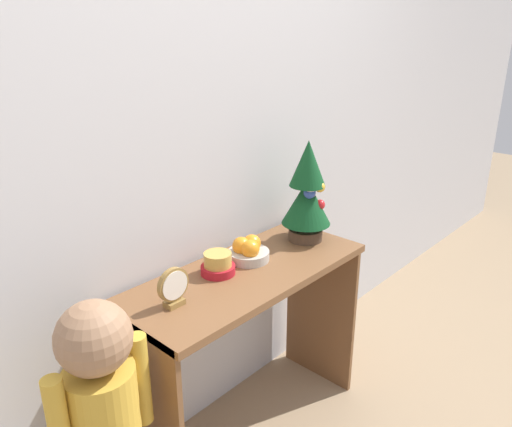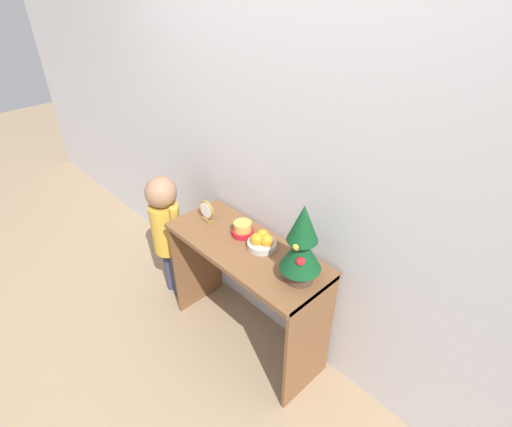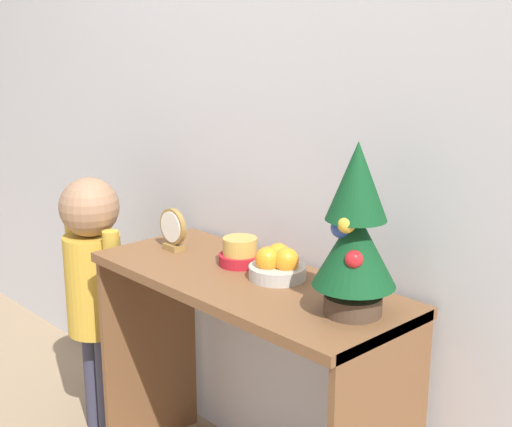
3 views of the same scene
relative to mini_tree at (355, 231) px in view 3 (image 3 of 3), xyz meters
The scene contains 7 objects.
back_wall 0.52m from the mini_tree, 148.30° to the left, with size 7.00×0.05×2.50m, color silver.
console_table 0.56m from the mini_tree, behind, with size 1.03×0.42×0.77m.
mini_tree is the anchor object (origin of this frame).
fruit_bowl 0.37m from the mini_tree, behind, with size 0.17×0.17×0.10m.
singing_bowl 0.52m from the mini_tree, behind, with size 0.13×0.13×0.09m.
desk_clock 0.75m from the mini_tree, behind, with size 0.12×0.04×0.14m.
child_figure 1.15m from the mini_tree, behind, with size 0.32×0.21×0.97m.
Camera 3 is at (1.45, -1.10, 1.48)m, focal length 50.00 mm.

